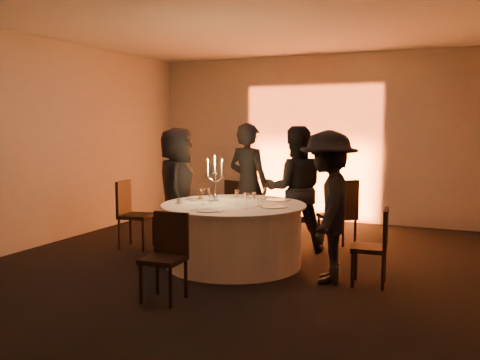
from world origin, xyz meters
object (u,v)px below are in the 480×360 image
at_px(chair_back_left, 239,205).
at_px(coffee_cup, 180,201).
at_px(chair_back_right, 340,211).
at_px(guest_right, 328,207).
at_px(chair_front, 167,251).
at_px(chair_left, 131,210).
at_px(guest_left, 177,188).
at_px(guest_back_right, 295,189).
at_px(chair_right, 376,243).
at_px(banquet_table, 234,234).
at_px(candelabra, 215,185).
at_px(guest_back_left, 248,185).

distance_m(chair_back_left, coffee_cup, 1.80).
bearing_deg(chair_back_right, guest_right, 59.66).
relative_size(chair_back_left, chair_front, 1.02).
xyz_separation_m(chair_left, guest_left, (0.62, 0.24, 0.31)).
xyz_separation_m(chair_back_left, chair_front, (0.53, -2.99, -0.01)).
distance_m(chair_left, chair_back_left, 1.69).
xyz_separation_m(chair_front, guest_back_right, (0.55, 2.45, 0.38)).
bearing_deg(chair_right, chair_back_left, -131.30).
distance_m(guest_left, coffee_cup, 0.90).
xyz_separation_m(chair_back_right, guest_left, (-2.16, -0.69, 0.29)).
bearing_deg(banquet_table, chair_right, -5.30).
relative_size(banquet_table, guest_left, 1.05).
bearing_deg(chair_right, guest_left, -108.99).
bearing_deg(guest_left, banquet_table, -139.70).
bearing_deg(guest_left, candelabra, -141.92).
bearing_deg(chair_right, candelabra, -103.11).
bearing_deg(coffee_cup, banquet_table, 21.49).
bearing_deg(coffee_cup, chair_back_left, 89.35).
distance_m(guest_back_left, guest_back_right, 0.74).
height_order(chair_front, guest_right, guest_right).
bearing_deg(guest_left, guest_back_left, -81.37).
bearing_deg(chair_back_left, guest_back_right, 173.11).
relative_size(chair_back_right, guest_right, 0.59).
xyz_separation_m(banquet_table, candelabra, (-0.31, 0.10, 0.59)).
relative_size(chair_front, guest_right, 0.52).
bearing_deg(chair_front, chair_back_left, 97.27).
xyz_separation_m(guest_back_left, guest_back_right, (0.73, -0.09, -0.02)).
height_order(guest_right, coffee_cup, guest_right).
height_order(chair_left, coffee_cup, chair_left).
distance_m(chair_back_left, chair_right, 2.92).
bearing_deg(coffee_cup, chair_front, -65.78).
distance_m(chair_front, coffee_cup, 1.37).
bearing_deg(guest_left, chair_back_left, -51.27).
distance_m(chair_left, coffee_cup, 1.25).
xyz_separation_m(chair_right, chair_front, (-1.85, -1.30, 0.01)).
distance_m(chair_back_right, guest_back_left, 1.35).
bearing_deg(coffee_cup, guest_back_right, 48.21).
height_order(chair_front, coffee_cup, chair_front).
distance_m(chair_back_right, guest_right, 1.47).
distance_m(guest_back_left, guest_right, 1.99).
height_order(guest_back_right, coffee_cup, guest_back_right).
xyz_separation_m(chair_back_left, guest_back_left, (0.35, -0.45, 0.39)).
xyz_separation_m(chair_back_left, chair_back_right, (1.66, -0.32, 0.07)).
distance_m(chair_left, guest_right, 3.03).
height_order(guest_back_left, coffee_cup, guest_back_left).
xyz_separation_m(chair_back_right, chair_front, (-1.13, -2.67, -0.08)).
height_order(guest_left, guest_right, guest_left).
bearing_deg(candelabra, guest_right, -11.83).
xyz_separation_m(chair_back_right, guest_right, (0.20, -1.43, 0.28)).
relative_size(banquet_table, guest_back_left, 1.02).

